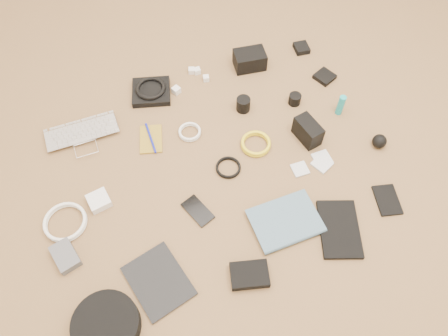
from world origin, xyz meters
name	(u,v)px	position (x,y,z in m)	size (l,w,h in m)	color
laptop	(84,140)	(-0.44, 0.36, 0.01)	(0.30, 0.21, 0.02)	silver
headphone_pouch	(151,92)	(-0.10, 0.49, 0.01)	(0.17, 0.16, 0.03)	black
headphones	(151,88)	(-0.10, 0.49, 0.04)	(0.13, 0.13, 0.02)	black
charger_a	(176,90)	(0.01, 0.45, 0.01)	(0.03, 0.03, 0.03)	white
charger_b	(192,71)	(0.12, 0.54, 0.01)	(0.03, 0.03, 0.03)	white
charger_c	(197,71)	(0.14, 0.52, 0.01)	(0.03, 0.03, 0.03)	white
charger_d	(206,78)	(0.16, 0.46, 0.01)	(0.03, 0.03, 0.02)	white
dslr_camera	(250,60)	(0.38, 0.46, 0.04)	(0.14, 0.10, 0.08)	black
lens_pouch	(301,48)	(0.66, 0.45, 0.01)	(0.06, 0.07, 0.03)	black
notebook_olive	(151,139)	(-0.19, 0.25, 0.00)	(0.09, 0.14, 0.01)	olive
pen_blue	(151,138)	(-0.19, 0.25, 0.01)	(0.01, 0.01, 0.16)	#141CAA
cable_white_a	(190,133)	(-0.03, 0.21, 0.01)	(0.10, 0.10, 0.01)	white
lens_a	(243,104)	(0.24, 0.24, 0.03)	(0.06, 0.06, 0.06)	black
lens_b	(295,99)	(0.46, 0.17, 0.02)	(0.05, 0.05, 0.05)	black
card_reader	(325,77)	(0.66, 0.24, 0.01)	(0.08, 0.08, 0.02)	black
power_brick	(99,201)	(-0.47, 0.05, 0.02)	(0.08, 0.08, 0.03)	white
cable_white_b	(66,223)	(-0.61, 0.02, 0.01)	(0.16, 0.16, 0.01)	white
cable_black	(228,168)	(0.05, -0.02, 0.00)	(0.10, 0.10, 0.01)	black
cable_yellow	(256,145)	(0.20, 0.04, 0.01)	(0.13, 0.13, 0.01)	yellow
flash	(308,131)	(0.41, -0.02, 0.05)	(0.07, 0.12, 0.09)	black
lens_cleaner	(341,105)	(0.61, 0.04, 0.05)	(0.03, 0.03, 0.10)	teal
battery_charger	(65,256)	(-0.64, -0.11, 0.02)	(0.07, 0.11, 0.03)	#505155
tablet	(159,281)	(-0.37, -0.33, 0.01)	(0.18, 0.23, 0.01)	black
phone	(198,211)	(-0.14, -0.14, 0.00)	(0.07, 0.13, 0.01)	black
filter_case_left	(300,169)	(0.30, -0.14, 0.00)	(0.06, 0.06, 0.01)	silver
filter_case_mid	(322,164)	(0.40, -0.16, 0.00)	(0.07, 0.07, 0.01)	silver
filter_case_right	(322,159)	(0.41, -0.14, 0.00)	(0.07, 0.07, 0.01)	silver
air_blower	(379,141)	(0.66, -0.17, 0.03)	(0.06, 0.06, 0.06)	black
headphone_case	(106,325)	(-0.57, -0.41, 0.03)	(0.22, 0.22, 0.06)	black
drive_case	(250,275)	(-0.08, -0.45, 0.02)	(0.13, 0.09, 0.03)	black
paperback	(296,243)	(0.13, -0.41, 0.01)	(0.19, 0.25, 0.02)	#48657A
notebook_black_a	(339,229)	(0.30, -0.43, 0.01)	(0.14, 0.23, 0.02)	black
notebook_black_b	(387,200)	(0.54, -0.41, 0.01)	(0.09, 0.13, 0.01)	black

